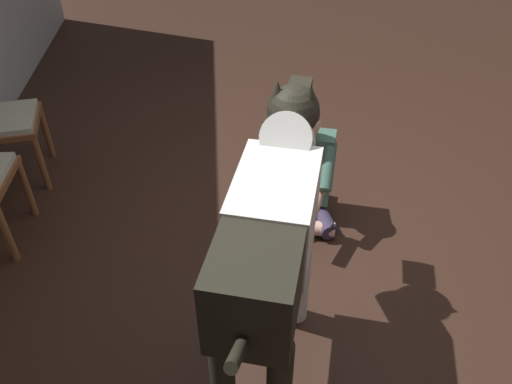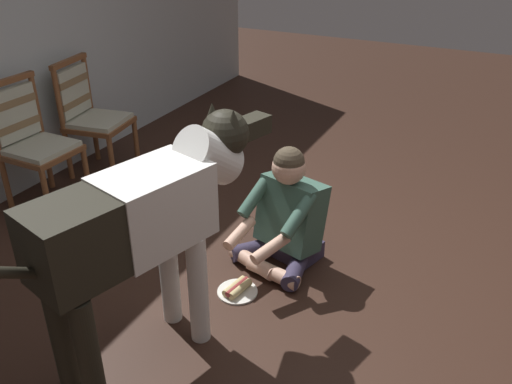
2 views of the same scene
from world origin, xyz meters
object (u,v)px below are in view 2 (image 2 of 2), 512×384
Objects in this scene: dining_chair_left_of_pair at (31,137)px; large_dog at (146,219)px; dining_chair_right_of_pair at (89,112)px; person_sitting_on_floor at (286,218)px; hot_dog_on_plate at (237,289)px.

large_dog is at bearing -117.49° from dining_chair_left_of_pair.
dining_chair_right_of_pair is 2.36m from large_dog.
person_sitting_on_floor is (-0.53, -2.05, -0.21)m from dining_chair_right_of_pair.
hot_dog_on_plate is at bearing -116.74° from dining_chair_right_of_pair.
dining_chair_left_of_pair is at bearing 80.07° from hot_dog_on_plate.
large_dog reaches higher than hot_dog_on_plate.
large_dog is (-1.02, 0.29, 0.46)m from person_sitting_on_floor.
dining_chair_left_of_pair is at bearing 92.77° from person_sitting_on_floor.
dining_chair_left_of_pair is 2.02m from hot_dog_on_plate.
person_sitting_on_floor is at bearing -104.61° from dining_chair_right_of_pair.
dining_chair_right_of_pair reaches higher than hot_dog_on_plate.
dining_chair_left_of_pair is 0.63× the size of large_dog.
dining_chair_right_of_pair is at bearing 63.26° from hot_dog_on_plate.
person_sitting_on_floor reaches higher than hot_dog_on_plate.
dining_chair_right_of_pair is at bearing 75.39° from person_sitting_on_floor.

